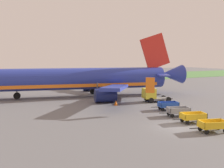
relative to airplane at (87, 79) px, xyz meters
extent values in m
plane|color=slate|center=(0.69, -22.47, -3.05)|extent=(220.00, 220.00, 0.00)
cube|color=#518442|center=(0.69, 35.14, -3.02)|extent=(220.00, 28.00, 0.06)
cylinder|color=#28389E|center=(-1.00, 0.24, 0.10)|extent=(30.04, 10.60, 3.70)
cube|color=orange|center=(-1.00, 0.24, -0.92)|extent=(27.08, 9.72, 0.56)
cone|color=#28389E|center=(15.67, -3.76, 0.60)|extent=(5.20, 4.47, 3.52)
cube|color=#28389E|center=(1.06, -8.84, -0.57)|extent=(9.66, 12.09, 1.35)
cube|color=orange|center=(2.10, -15.77, 0.38)|extent=(1.01, 0.80, 1.90)
cylinder|color=navy|center=(0.23, -7.04, -1.92)|extent=(3.60, 2.79, 2.10)
cube|color=#28389E|center=(4.96, 7.40, -0.57)|extent=(4.49, 13.24, 1.35)
cube|color=orange|center=(9.03, 13.11, 0.38)|extent=(1.12, 0.36, 1.90)
cylinder|color=navy|center=(3.40, 6.17, -1.92)|extent=(3.60, 2.79, 2.10)
cube|color=red|center=(12.42, -2.98, 4.85)|extent=(5.90, 1.74, 6.88)
cube|color=#28389E|center=(11.86, -6.14, 0.70)|extent=(4.25, 5.37, 0.24)
cube|color=#28389E|center=(13.36, 0.09, 0.70)|extent=(2.20, 5.33, 0.24)
cylinder|color=#4C4C51|center=(-11.21, 2.69, -1.48)|extent=(0.20, 0.20, 2.04)
cylinder|color=black|center=(-11.21, 2.69, -2.50)|extent=(1.17, 0.69, 1.10)
cylinder|color=#4C4C51|center=(0.92, -2.48, -1.48)|extent=(0.20, 0.20, 2.04)
cylinder|color=black|center=(0.92, -2.48, -2.50)|extent=(1.17, 0.69, 1.10)
cylinder|color=#4C4C51|center=(1.94, 1.80, -1.48)|extent=(0.20, 0.20, 2.04)
cylinder|color=black|center=(1.94, 1.80, -2.50)|extent=(1.17, 0.69, 1.10)
cube|color=gold|center=(2.40, -25.16, -2.57)|extent=(2.80, 2.07, 0.08)
cube|color=gold|center=(2.21, -25.79, -2.26)|extent=(2.42, 0.83, 0.55)
cube|color=gold|center=(2.59, -24.54, -2.26)|extent=(2.42, 0.83, 0.55)
cube|color=gold|center=(1.25, -24.81, -2.26)|extent=(0.51, 1.37, 0.55)
cylinder|color=#2D2D33|center=(0.68, -24.63, -2.61)|extent=(0.98, 0.37, 0.08)
cylinder|color=black|center=(1.34, -25.42, -2.83)|extent=(0.47, 0.28, 0.44)
cylinder|color=black|center=(1.67, -24.35, -2.83)|extent=(0.47, 0.28, 0.44)
cylinder|color=black|center=(3.46, -24.91, -2.83)|extent=(0.47, 0.28, 0.44)
cube|color=gold|center=(3.22, -21.90, -2.57)|extent=(2.79, 2.03, 0.08)
cube|color=gold|center=(3.04, -22.52, -2.26)|extent=(2.43, 0.78, 0.55)
cube|color=gold|center=(3.40, -21.27, -2.26)|extent=(2.43, 0.78, 0.55)
cube|color=gold|center=(2.07, -21.57, -2.26)|extent=(0.48, 1.37, 0.55)
cube|color=gold|center=(4.38, -22.23, -2.26)|extent=(0.48, 1.37, 0.55)
cylinder|color=#2D2D33|center=(1.49, -21.40, -2.61)|extent=(0.98, 0.35, 0.08)
cylinder|color=black|center=(2.17, -22.18, -2.83)|extent=(0.47, 0.27, 0.44)
cylinder|color=black|center=(2.48, -21.10, -2.83)|extent=(0.47, 0.27, 0.44)
cylinder|color=black|center=(3.97, -22.69, -2.83)|extent=(0.47, 0.27, 0.44)
cylinder|color=black|center=(4.28, -21.62, -2.83)|extent=(0.47, 0.27, 0.44)
cube|color=gray|center=(3.88, -18.91, -2.57)|extent=(2.82, 2.15, 0.08)
cube|color=gray|center=(3.66, -19.52, -2.26)|extent=(2.39, 0.92, 0.55)
cube|color=gray|center=(4.10, -18.30, -2.26)|extent=(2.39, 0.92, 0.55)
cube|color=gray|center=(2.75, -18.51, -2.26)|extent=(0.56, 1.35, 0.55)
cube|color=gray|center=(5.01, -19.31, -2.26)|extent=(0.56, 1.35, 0.55)
cylinder|color=#2D2D33|center=(2.18, -18.31, -2.61)|extent=(0.97, 0.41, 0.08)
cylinder|color=black|center=(2.81, -19.13, -2.83)|extent=(0.47, 0.30, 0.44)
cylinder|color=black|center=(3.18, -18.07, -2.83)|extent=(0.47, 0.30, 0.44)
cylinder|color=black|center=(4.58, -19.75, -2.83)|extent=(0.47, 0.30, 0.44)
cylinder|color=black|center=(4.95, -18.69, -2.83)|extent=(0.47, 0.30, 0.44)
cube|color=#234CB2|center=(5.17, -15.59, -2.57)|extent=(2.81, 2.12, 0.08)
cube|color=#234CB2|center=(4.96, -16.21, -2.26)|extent=(2.40, 0.89, 0.55)
cube|color=#234CB2|center=(5.38, -14.97, -2.26)|extent=(2.40, 0.89, 0.55)
cube|color=#234CB2|center=(4.03, -15.21, -2.26)|extent=(0.54, 1.36, 0.55)
cube|color=#234CB2|center=(6.31, -15.97, -2.26)|extent=(0.54, 1.36, 0.55)
cylinder|color=#2D2D33|center=(3.46, -15.02, -2.61)|extent=(0.97, 0.39, 0.08)
cylinder|color=black|center=(4.10, -15.82, -2.83)|extent=(0.47, 0.29, 0.44)
cylinder|color=black|center=(4.46, -14.76, -2.83)|extent=(0.47, 0.29, 0.44)
cylinder|color=black|center=(5.88, -16.42, -2.83)|extent=(0.47, 0.29, 0.44)
cylinder|color=black|center=(6.24, -15.36, -2.83)|extent=(0.47, 0.29, 0.44)
cube|color=slate|center=(8.34, -10.04, -2.55)|extent=(3.45, 2.55, 0.20)
cube|color=yellow|center=(6.42, -9.59, -1.70)|extent=(2.09, 2.24, 1.50)
cube|color=#19232D|center=(5.64, -9.41, -1.55)|extent=(0.44, 1.59, 0.67)
cylinder|color=black|center=(6.22, -10.42, -2.65)|extent=(0.85, 0.47, 0.80)
cylinder|color=black|center=(6.60, -8.75, -2.65)|extent=(0.85, 0.47, 0.80)
cylinder|color=black|center=(9.02, -11.07, -2.65)|extent=(0.85, 0.47, 0.80)
cylinder|color=black|center=(9.41, -9.41, -2.65)|extent=(0.85, 0.47, 0.80)
cone|color=orange|center=(9.77, -9.22, -2.75)|extent=(0.46, 0.46, 0.60)
cone|color=orange|center=(0.62, -9.64, -2.71)|extent=(0.52, 0.52, 0.68)
cone|color=orange|center=(9.52, -10.58, -2.74)|extent=(0.47, 0.47, 0.62)
camera|label=1|loc=(-16.36, -41.09, 3.83)|focal=40.67mm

